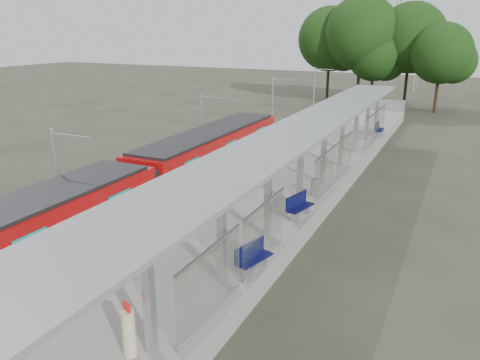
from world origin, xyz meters
name	(u,v)px	position (x,y,z in m)	size (l,w,h in m)	color
trackbed	(234,174)	(-4.50, 20.00, 0.12)	(3.00, 70.00, 0.24)	#59544C
platform	(299,177)	(0.00, 20.00, 0.50)	(6.00, 50.00, 1.00)	gray
tactile_strip	(262,164)	(-2.55, 20.00, 1.01)	(0.60, 50.00, 0.02)	gold
end_fence	(376,104)	(0.00, 44.95, 1.60)	(6.00, 0.10, 1.20)	#9EA0A5
train	(136,192)	(-4.50, 9.81, 2.05)	(2.74, 27.60, 3.62)	black
canopy	(308,133)	(1.61, 16.19, 4.20)	(3.27, 38.00, 3.66)	#9EA0A5
tree_cluster	(377,40)	(-2.00, 53.74, 7.94)	(21.07, 10.61, 13.21)	#382316
catenary_masts	(203,133)	(-6.22, 19.00, 2.91)	(2.08, 48.16, 5.40)	#9EA0A5
bench_near	(252,257)	(2.61, 7.15, 1.57)	(0.88, 1.65, 1.08)	#0F124D
bench_mid	(299,205)	(2.44, 12.63, 1.59)	(0.87, 1.71, 1.12)	#0F124D
bench_far	(378,129)	(2.60, 31.82, 1.60)	(0.52, 1.66, 1.13)	#0F124D
info_pillar_near	(129,333)	(1.57, 1.62, 1.69)	(0.36, 0.36, 1.59)	beige
info_pillar_far	(339,138)	(0.76, 26.46, 1.77)	(0.40, 0.40, 1.77)	beige
litter_bin	(315,187)	(2.24, 15.81, 1.46)	(0.45, 0.45, 0.93)	#9EA0A5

